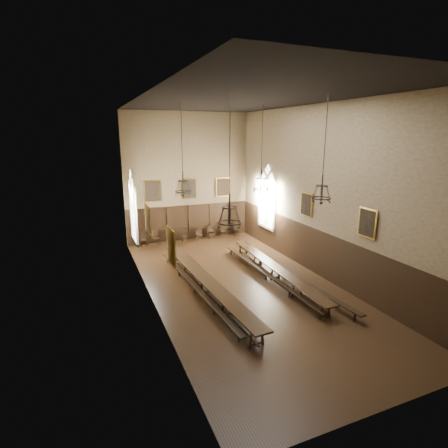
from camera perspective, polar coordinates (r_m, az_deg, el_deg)
floor at (r=18.02m, az=2.89°, el=-10.09°), size 9.00×18.00×0.02m
ceiling at (r=16.48m, az=3.31°, el=19.79°), size 9.00×18.00×0.02m
wall_back at (r=25.02m, az=-5.86°, el=7.54°), size 9.00×0.02×9.00m
wall_front at (r=9.60m, az=26.88°, el=-5.12°), size 9.00×0.02×9.00m
wall_left at (r=15.31m, az=-12.37°, el=2.94°), size 0.02×18.00×9.00m
wall_right at (r=19.02m, az=15.51°, el=4.94°), size 0.02×18.00×9.00m
wainscot_panelling at (r=17.54m, az=2.95°, el=-6.34°), size 9.00×18.00×2.50m
table_left at (r=16.98m, az=-3.00°, el=-10.13°), size 1.30×10.58×0.82m
table_right at (r=18.78m, az=8.38°, el=-7.92°), size 1.00×9.51×0.74m
bench_left_outer at (r=17.17m, az=-4.86°, el=-10.33°), size 0.84×10.00×0.45m
bench_left_inner at (r=17.42m, az=-1.51°, el=-9.99°), size 0.45×9.20×0.41m
bench_right_inner at (r=18.68m, az=6.88°, el=-8.32°), size 0.49×9.51×0.43m
bench_right_outer at (r=18.94m, az=9.85°, el=-8.00°), size 1.04×10.57×0.48m
chair_0 at (r=24.70m, az=-12.98°, el=-2.86°), size 0.44×0.44×0.95m
chair_1 at (r=24.82m, az=-11.03°, el=-2.63°), size 0.53×0.53×1.00m
chair_2 at (r=25.09m, az=-8.86°, el=-2.33°), size 0.54×0.54×1.03m
chair_3 at (r=25.28m, az=-6.39°, el=-2.12°), size 0.54×0.54×1.03m
chair_4 at (r=25.56m, az=-4.09°, el=-1.99°), size 0.41×0.41×0.86m
chair_5 at (r=25.88m, az=-2.18°, el=-1.72°), size 0.43×0.43×0.91m
chair_6 at (r=26.19m, az=-0.13°, el=-1.52°), size 0.46×0.46×0.91m
chair_7 at (r=26.56m, az=2.07°, el=-1.21°), size 0.51×0.51×1.04m
chandelier_back_left at (r=18.29m, az=-6.69°, el=6.23°), size 0.84×0.84×4.56m
chandelier_back_right at (r=19.76m, az=6.06°, el=6.58°), size 0.90×0.90×4.66m
chandelier_front_left at (r=13.42m, az=0.92°, el=1.53°), size 0.92×0.92×5.01m
chandelier_front_right at (r=15.26m, az=15.65°, el=5.18°), size 0.80×0.80×4.29m
portrait_back_0 at (r=24.40m, az=-11.60°, el=5.25°), size 1.10×0.12×1.40m
portrait_back_1 at (r=25.00m, az=-5.73°, el=5.68°), size 1.10×0.12×1.40m
portrait_back_2 at (r=25.86m, az=-0.17°, el=6.04°), size 1.10×0.12×1.40m
portrait_left_0 at (r=16.47m, az=-12.40°, el=0.88°), size 0.12×1.00×1.30m
portrait_left_1 at (r=12.21m, az=-8.61°, el=-3.66°), size 0.12×1.00×1.30m
portrait_right_0 at (r=19.87m, az=13.31°, el=3.12°), size 0.12×1.00×1.30m
portrait_right_1 at (r=16.52m, az=22.34°, el=0.16°), size 0.12×1.00×1.30m
window_right at (r=23.68m, az=7.06°, el=4.43°), size 0.20×2.20×4.60m
window_left at (r=20.88m, az=-14.71°, el=2.72°), size 0.20×2.20×4.60m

